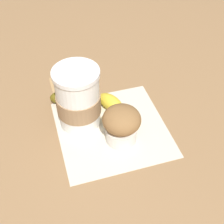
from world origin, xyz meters
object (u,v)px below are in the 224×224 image
coffee_cup (78,99)px  banana (97,102)px  sugar_packet (69,86)px  muffin (122,124)px

coffee_cup → banana: 0.08m
coffee_cup → sugar_packet: bearing=94.0°
banana → sugar_packet: size_ratio=3.78×
muffin → banana: bearing=105.6°
coffee_cup → muffin: size_ratio=1.65×
muffin → banana: muffin is taller
coffee_cup → sugar_packet: size_ratio=2.84×
banana → coffee_cup: bearing=-143.9°
banana → sugar_packet: (-0.06, 0.09, -0.02)m
sugar_packet → coffee_cup: bearing=-86.0°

